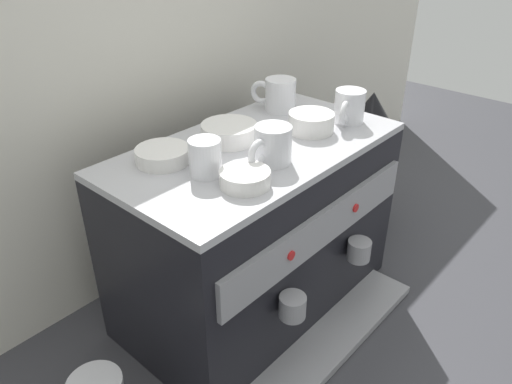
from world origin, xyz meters
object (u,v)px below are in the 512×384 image
(ceramic_cup_2, at_px, (349,107))
(ceramic_cup_3, at_px, (204,157))
(espresso_machine, at_px, (257,230))
(ceramic_cup_1, at_px, (279,95))
(ceramic_bowl_1, at_px, (245,179))
(ceramic_bowl_3, at_px, (163,155))
(ceramic_bowl_0, at_px, (311,123))
(coffee_grinder, at_px, (366,162))
(ceramic_cup_0, at_px, (272,145))
(ceramic_bowl_2, at_px, (229,133))

(ceramic_cup_2, height_order, ceramic_cup_3, ceramic_cup_2)
(espresso_machine, bearing_deg, ceramic_cup_1, 27.86)
(ceramic_bowl_1, bearing_deg, ceramic_bowl_3, 101.53)
(ceramic_bowl_3, bearing_deg, ceramic_cup_1, 1.95)
(espresso_machine, xyz_separation_m, ceramic_bowl_0, (0.14, -0.04, 0.24))
(espresso_machine, xyz_separation_m, coffee_grinder, (0.53, 0.02, -0.02))
(ceramic_cup_0, xyz_separation_m, ceramic_cup_3, (-0.12, 0.07, -0.00))
(coffee_grinder, bearing_deg, ceramic_cup_0, -171.01)
(ceramic_cup_3, xyz_separation_m, ceramic_bowl_2, (0.15, 0.07, -0.02))
(ceramic_cup_2, relative_size, coffee_grinder, 0.26)
(ceramic_bowl_1, relative_size, ceramic_bowl_3, 0.87)
(ceramic_bowl_0, distance_m, ceramic_bowl_1, 0.30)
(ceramic_cup_2, height_order, ceramic_bowl_0, ceramic_cup_2)
(ceramic_cup_2, bearing_deg, ceramic_cup_1, 105.11)
(ceramic_bowl_1, bearing_deg, espresso_machine, 33.92)
(ceramic_cup_3, bearing_deg, ceramic_cup_1, 17.40)
(ceramic_cup_1, bearing_deg, ceramic_bowl_2, -169.83)
(ceramic_bowl_3, bearing_deg, coffee_grinder, -6.16)
(espresso_machine, distance_m, coffee_grinder, 0.53)
(ceramic_cup_1, xyz_separation_m, ceramic_bowl_1, (-0.35, -0.21, -0.03))
(espresso_machine, relative_size, ceramic_bowl_3, 6.03)
(ceramic_cup_0, bearing_deg, espresso_machine, 60.56)
(espresso_machine, xyz_separation_m, ceramic_cup_0, (-0.04, -0.08, 0.26))
(espresso_machine, xyz_separation_m, ceramic_bowl_2, (-0.02, 0.07, 0.24))
(ceramic_cup_2, xyz_separation_m, ceramic_bowl_3, (-0.44, 0.16, -0.02))
(coffee_grinder, bearing_deg, espresso_machine, -178.37)
(ceramic_cup_0, bearing_deg, coffee_grinder, 8.99)
(ceramic_cup_2, bearing_deg, ceramic_bowl_1, -176.07)
(ceramic_cup_3, distance_m, ceramic_bowl_3, 0.11)
(espresso_machine, relative_size, ceramic_cup_0, 5.69)
(ceramic_bowl_0, xyz_separation_m, ceramic_bowl_2, (-0.16, 0.10, -0.00))
(ceramic_bowl_3, bearing_deg, ceramic_bowl_1, -78.47)
(ceramic_bowl_0, bearing_deg, coffee_grinder, 7.82)
(ceramic_cup_2, bearing_deg, ceramic_bowl_2, 152.66)
(ceramic_bowl_0, relative_size, coffee_grinder, 0.25)
(ceramic_cup_3, height_order, ceramic_bowl_1, ceramic_cup_3)
(ceramic_bowl_0, height_order, ceramic_bowl_3, ceramic_bowl_0)
(ceramic_cup_0, height_order, ceramic_cup_3, ceramic_cup_0)
(espresso_machine, height_order, ceramic_bowl_1, ceramic_bowl_1)
(ceramic_cup_1, distance_m, ceramic_bowl_3, 0.39)
(ceramic_cup_1, relative_size, coffee_grinder, 0.28)
(espresso_machine, height_order, ceramic_cup_2, ceramic_cup_2)
(ceramic_cup_0, distance_m, ceramic_bowl_2, 0.15)
(ceramic_cup_1, height_order, ceramic_cup_2, ceramic_cup_1)
(ceramic_cup_1, relative_size, ceramic_bowl_0, 1.13)
(ceramic_cup_1, xyz_separation_m, ceramic_bowl_2, (-0.22, -0.04, -0.02))
(ceramic_bowl_0, distance_m, ceramic_bowl_3, 0.36)
(coffee_grinder, bearing_deg, ceramic_bowl_3, 173.84)
(ceramic_cup_2, relative_size, ceramic_cup_3, 1.12)
(ceramic_cup_0, bearing_deg, ceramic_bowl_0, 11.38)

